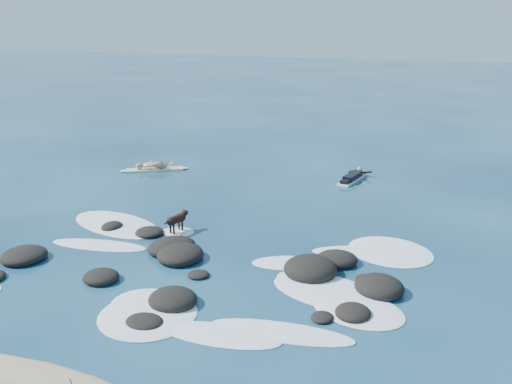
% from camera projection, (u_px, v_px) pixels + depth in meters
% --- Properties ---
extents(ground, '(160.00, 160.00, 0.00)m').
position_uv_depth(ground, '(183.00, 255.00, 17.22)').
color(ground, '#0A2642').
rests_on(ground, ground).
extents(reef_rocks, '(13.68, 7.17, 0.67)m').
position_uv_depth(reef_rocks, '(191.00, 268.00, 16.00)').
color(reef_rocks, black).
rests_on(reef_rocks, ground).
extents(breaking_foam, '(14.92, 9.05, 0.12)m').
position_uv_depth(breaking_foam, '(205.00, 275.00, 15.86)').
color(breaking_foam, white).
rests_on(breaking_foam, ground).
extents(standing_surfer_rig, '(2.84, 1.83, 1.78)m').
position_uv_depth(standing_surfer_rig, '(154.00, 156.00, 26.22)').
color(standing_surfer_rig, beige).
rests_on(standing_surfer_rig, ground).
extents(paddling_surfer_rig, '(1.19, 2.49, 0.43)m').
position_uv_depth(paddling_surfer_rig, '(353.00, 177.00, 24.84)').
color(paddling_surfer_rig, white).
rests_on(paddling_surfer_rig, ground).
extents(dog, '(0.49, 1.13, 0.73)m').
position_uv_depth(dog, '(177.00, 219.00, 18.79)').
color(dog, black).
rests_on(dog, ground).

